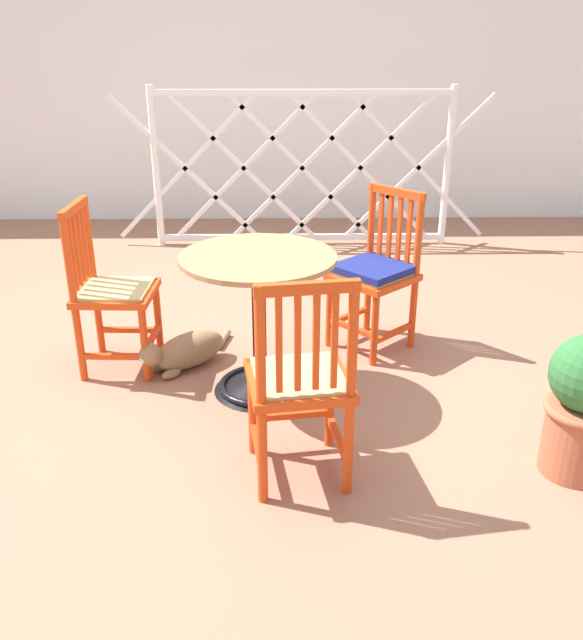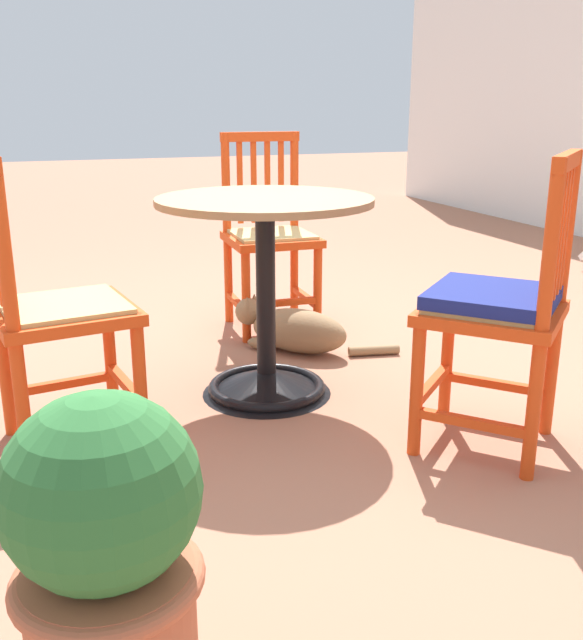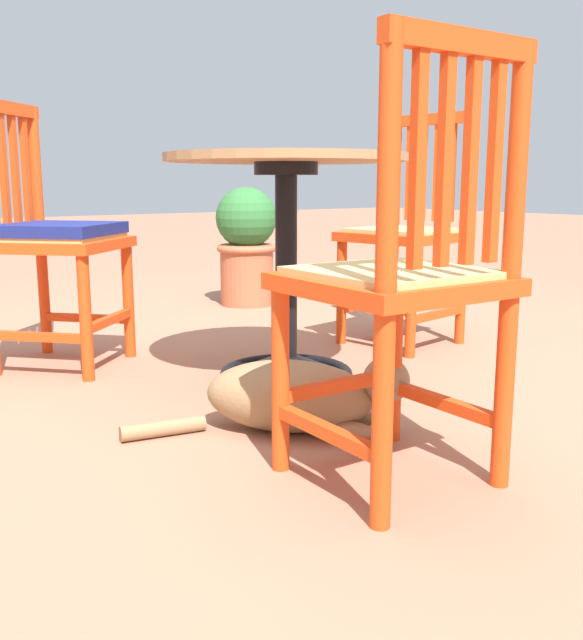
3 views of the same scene
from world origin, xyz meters
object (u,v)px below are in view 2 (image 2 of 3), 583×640
at_px(cafe_table, 266,320).
at_px(orange_chair_near_fence, 55,314).
at_px(orange_chair_facing_out, 499,309).
at_px(tabby_cat, 291,329).
at_px(orange_chair_at_corner, 270,238).
at_px(terracotta_planter, 107,563).

height_order(cafe_table, orange_chair_near_fence, orange_chair_near_fence).
xyz_separation_m(orange_chair_facing_out, tabby_cat, (-1.07, -0.27, -0.35)).
bearing_deg(tabby_cat, orange_chair_facing_out, 14.05).
bearing_deg(orange_chair_near_fence, orange_chair_at_corner, 133.78).
distance_m(orange_chair_at_corner, tabby_cat, 0.50).
height_order(tabby_cat, terracotta_planter, terracotta_planter).
relative_size(cafe_table, orange_chair_at_corner, 0.83).
bearing_deg(orange_chair_facing_out, cafe_table, -140.91).
distance_m(orange_chair_near_fence, terracotta_planter, 1.16).
bearing_deg(orange_chair_near_fence, cafe_table, 103.85).
bearing_deg(terracotta_planter, orange_chair_near_fence, -179.48).
bearing_deg(terracotta_planter, orange_chair_at_corner, 154.70).
xyz_separation_m(cafe_table, orange_chair_near_fence, (0.18, -0.73, 0.15)).
bearing_deg(cafe_table, orange_chair_at_corner, 160.18).
bearing_deg(orange_chair_facing_out, terracotta_planter, -61.05).
bearing_deg(orange_chair_at_corner, tabby_cat, -4.48).
distance_m(orange_chair_facing_out, tabby_cat, 1.16).
xyz_separation_m(orange_chair_at_corner, terracotta_planter, (2.13, -1.01, -0.11)).
xyz_separation_m(tabby_cat, terracotta_planter, (1.76, -0.98, 0.23)).
distance_m(orange_chair_facing_out, terracotta_planter, 1.43).
relative_size(cafe_table, terracotta_planter, 1.23).
distance_m(orange_chair_at_corner, orange_chair_facing_out, 1.46).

